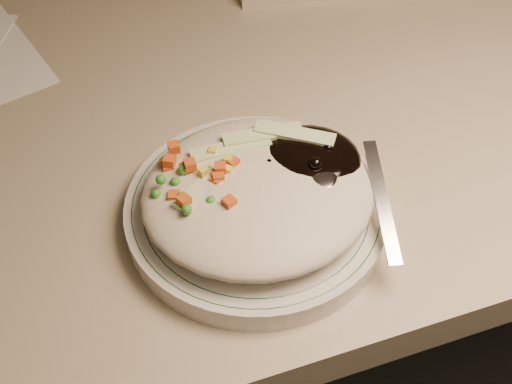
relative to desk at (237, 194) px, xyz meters
name	(u,v)px	position (x,y,z in m)	size (l,w,h in m)	color
desk	(237,194)	(0.00, 0.00, 0.00)	(1.40, 0.70, 0.74)	gray
plate	(256,213)	(-0.05, -0.21, 0.21)	(0.22, 0.22, 0.02)	beige
plate_rim	(256,205)	(-0.05, -0.21, 0.22)	(0.21, 0.21, 0.00)	#144723
meal	(261,187)	(-0.04, -0.21, 0.24)	(0.21, 0.19, 0.05)	beige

